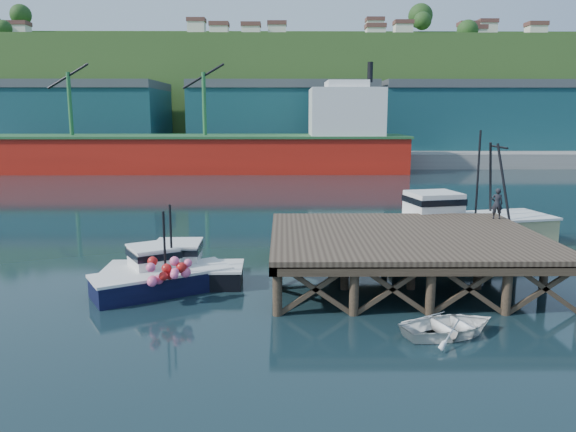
{
  "coord_description": "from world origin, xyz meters",
  "views": [
    {
      "loc": [
        0.02,
        -24.64,
        7.44
      ],
      "look_at": [
        0.25,
        2.0,
        2.54
      ],
      "focal_mm": 35.0,
      "sensor_mm": 36.0,
      "label": 1
    }
  ],
  "objects_px": {
    "boat_navy": "(160,275)",
    "boat_black": "(176,269)",
    "trawler": "(464,222)",
    "dockworker": "(497,203)",
    "dinghy": "(450,325)"
  },
  "relations": [
    {
      "from": "trawler",
      "to": "dockworker",
      "type": "xyz_separation_m",
      "value": [
        0.62,
        -3.14,
        1.57
      ]
    },
    {
      "from": "trawler",
      "to": "dockworker",
      "type": "bearing_deg",
      "value": -91.58
    },
    {
      "from": "dinghy",
      "to": "boat_black",
      "type": "bearing_deg",
      "value": 41.4
    },
    {
      "from": "dinghy",
      "to": "dockworker",
      "type": "xyz_separation_m",
      "value": [
        5.24,
        10.08,
        2.56
      ]
    },
    {
      "from": "trawler",
      "to": "dinghy",
      "type": "bearing_deg",
      "value": -122.02
    },
    {
      "from": "boat_black",
      "to": "dinghy",
      "type": "distance_m",
      "value": 12.0
    },
    {
      "from": "boat_black",
      "to": "dockworker",
      "type": "height_order",
      "value": "dockworker"
    },
    {
      "from": "boat_navy",
      "to": "dinghy",
      "type": "bearing_deg",
      "value": -54.61
    },
    {
      "from": "boat_navy",
      "to": "boat_black",
      "type": "xyz_separation_m",
      "value": [
        0.48,
        1.05,
        -0.04
      ]
    },
    {
      "from": "boat_navy",
      "to": "trawler",
      "type": "bearing_deg",
      "value": -2.04
    },
    {
      "from": "boat_navy",
      "to": "dockworker",
      "type": "relative_size",
      "value": 3.79
    },
    {
      "from": "boat_black",
      "to": "trawler",
      "type": "height_order",
      "value": "trawler"
    },
    {
      "from": "trawler",
      "to": "dinghy",
      "type": "distance_m",
      "value": 14.04
    },
    {
      "from": "boat_navy",
      "to": "trawler",
      "type": "relative_size",
      "value": 0.58
    },
    {
      "from": "dinghy",
      "to": "dockworker",
      "type": "height_order",
      "value": "dockworker"
    }
  ]
}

